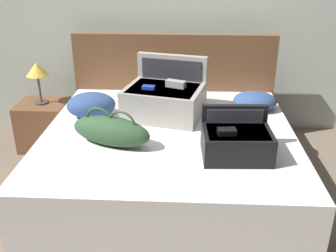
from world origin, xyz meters
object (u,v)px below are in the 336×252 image
bed (169,160)px  nightstand (45,125)px  pillow_near_headboard (255,101)px  hard_case_large (165,98)px  duffel_bag (111,131)px  table_lamp (37,71)px  pillow_center_head (91,105)px  hard_case_medium (236,141)px

bed → nightstand: (-1.21, 0.65, -0.03)m
bed → pillow_near_headboard: bearing=33.5°
pillow_near_headboard → nightstand: 1.95m
hard_case_large → duffel_bag: hard_case_large is taller
pillow_near_headboard → table_lamp: bearing=174.4°
pillow_near_headboard → pillow_center_head: pillow_center_head is taller
bed → hard_case_large: (-0.05, 0.31, 0.40)m
table_lamp → hard_case_medium: bearing=-31.4°
bed → table_lamp: (-1.21, 0.65, 0.50)m
pillow_near_headboard → nightstand: bearing=174.4°
pillow_near_headboard → pillow_center_head: (-1.34, -0.23, 0.02)m
hard_case_large → pillow_center_head: bearing=-159.6°
bed → pillow_center_head: 0.76m
table_lamp → nightstand: bearing=0.0°
hard_case_medium → duffel_bag: (-0.84, 0.12, -0.01)m
duffel_bag → pillow_center_head: size_ratio=1.58×
pillow_near_headboard → nightstand: pillow_near_headboard is taller
duffel_bag → hard_case_large: bearing=58.7°
hard_case_medium → duffel_bag: size_ratio=0.74×
nightstand → table_lamp: (0.00, 0.00, 0.53)m
hard_case_medium → hard_case_large: bearing=124.3°
bed → pillow_center_head: pillow_center_head is taller
pillow_center_head → nightstand: 0.80m
hard_case_large → pillow_near_headboard: bearing=25.2°
bed → nightstand: bed is taller
hard_case_large → pillow_center_head: hard_case_large is taller
hard_case_medium → nightstand: (-1.67, 1.02, -0.38)m
duffel_bag → nightstand: duffel_bag is taller
pillow_center_head → duffel_bag: bearing=-62.6°
bed → hard_case_medium: bearing=-38.6°
table_lamp → bed: bearing=-28.3°
hard_case_medium → pillow_near_headboard: (0.25, 0.83, -0.03)m
hard_case_large → nightstand: hard_case_large is taller
hard_case_medium → pillow_near_headboard: bearing=70.9°
bed → hard_case_large: size_ratio=2.67×
pillow_center_head → nightstand: (-0.57, 0.41, -0.37)m
hard_case_large → table_lamp: bearing=177.1°
hard_case_medium → nightstand: 1.99m
hard_case_medium → pillow_center_head: bearing=148.6°
duffel_bag → nightstand: size_ratio=1.39×
bed → pillow_near_headboard: pillow_near_headboard is taller
nightstand → table_lamp: table_lamp is taller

